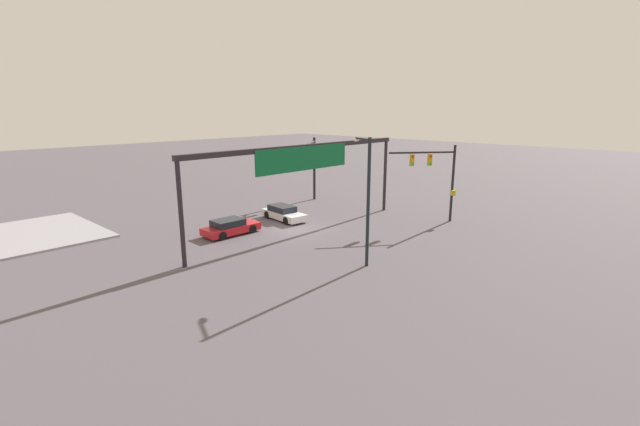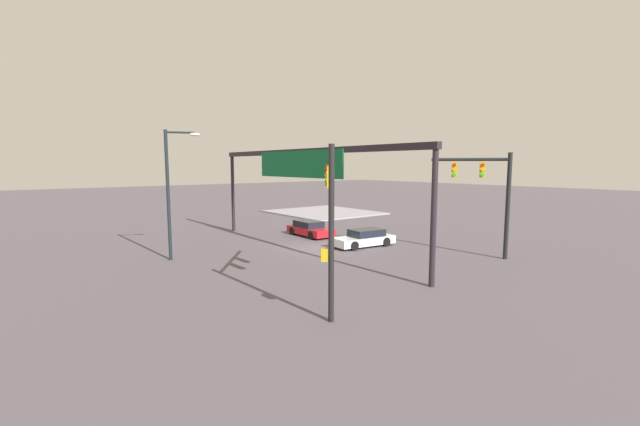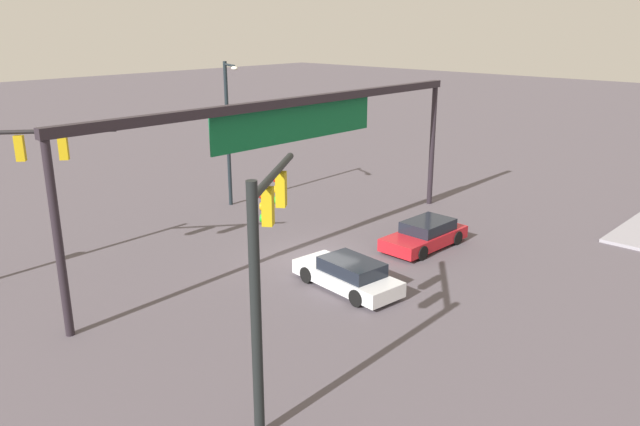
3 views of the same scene
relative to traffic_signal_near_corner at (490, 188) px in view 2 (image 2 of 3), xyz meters
The scene contains 8 objects.
ground_plane 11.60m from the traffic_signal_near_corner, 35.91° to the left, with size 188.17×188.17×0.00m, color #524B53.
sidewalk_corner 26.13m from the traffic_signal_near_corner, 15.33° to the right, with size 11.59×10.49×0.15m, color gray.
traffic_signal_near_corner is the anchor object (origin of this frame).
traffic_signal_opposite_side 13.36m from the traffic_signal_near_corner, 94.19° to the left, with size 4.57×3.87×6.42m.
streetlamp_curved_arm 19.11m from the traffic_signal_near_corner, 53.67° to the left, with size 0.96×1.95×7.73m.
overhead_sign_gantry 11.81m from the traffic_signal_near_corner, 41.35° to the left, with size 21.13×0.43×6.74m.
sedan_car_approaching 8.87m from the traffic_signal_near_corner, 25.77° to the left, with size 2.19×4.64×1.21m.
sedan_car_waiting_far 14.15m from the traffic_signal_near_corner, 16.80° to the left, with size 4.38×2.00×1.21m.
Camera 2 is at (-21.99, 17.06, 5.69)m, focal length 23.07 mm.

